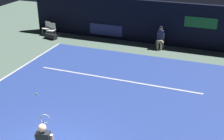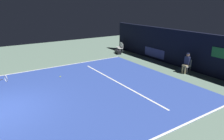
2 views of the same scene
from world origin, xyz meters
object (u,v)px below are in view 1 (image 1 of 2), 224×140
courtside_chair_near (52,29)px  courtside_chair_far (47,27)px  tennis_ball (36,94)px  equipment_bag (51,36)px  line_judge_on_chair (160,37)px

courtside_chair_near → courtside_chair_far: bearing=153.1°
courtside_chair_far → tennis_ball: size_ratio=12.94×
equipment_bag → courtside_chair_far: bearing=149.2°
line_judge_on_chair → equipment_bag: 6.99m
courtside_chair_far → equipment_bag: size_ratio=1.05×
line_judge_on_chair → courtside_chair_near: size_ratio=1.50×
courtside_chair_near → courtside_chair_far: size_ratio=1.00×
courtside_chair_far → tennis_ball: 8.32m
courtside_chair_near → courtside_chair_far: (-0.54, 0.27, 0.00)m
line_judge_on_chair → courtside_chair_far: (-7.63, -0.00, -0.18)m
courtside_chair_near → tennis_ball: bearing=-63.9°
courtside_chair_near → courtside_chair_far: 0.60m
courtside_chair_far → equipment_bag: bearing=-44.5°
tennis_ball → equipment_bag: 7.39m
courtside_chair_near → equipment_bag: (0.15, -0.41, -0.34)m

